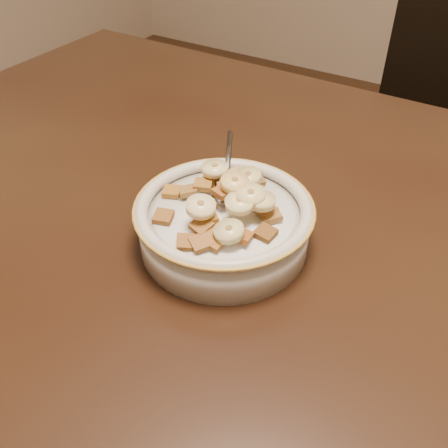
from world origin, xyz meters
The scene contains 42 objects.
table centered at (0.00, 0.00, 0.73)m, with size 1.40×0.90×0.04m, color black.
chair centered at (0.08, 0.65, 0.43)m, with size 0.38×0.38×0.86m, color black.
cereal_bowl centered at (-0.06, -0.05, 0.77)m, with size 0.19×0.19×0.05m, color silver.
milk centered at (-0.06, -0.05, 0.80)m, with size 0.16×0.16×0.00m, color white.
spoon centered at (-0.07, -0.02, 0.80)m, with size 0.03×0.05×0.01m, color gray.
cereal_square_0 centered at (-0.04, -0.10, 0.81)m, with size 0.02×0.02×0.01m, color brown.
cereal_square_1 centered at (-0.10, 0.00, 0.80)m, with size 0.02×0.02×0.01m, color brown.
cereal_square_2 centered at (-0.06, -0.09, 0.81)m, with size 0.02×0.02×0.01m, color brown.
cereal_square_3 centered at (-0.10, -0.01, 0.80)m, with size 0.02×0.02×0.01m, color brown.
cereal_square_4 centered at (-0.10, -0.03, 0.81)m, with size 0.02×0.02×0.01m, color #9C641F.
cereal_square_5 centered at (-0.08, 0.00, 0.80)m, with size 0.02×0.02×0.01m, color #9A561C.
cereal_square_6 centered at (-0.09, 0.01, 0.80)m, with size 0.02×0.02×0.01m, color brown.
cereal_square_7 centered at (-0.13, -0.05, 0.80)m, with size 0.02×0.02×0.01m, color brown.
cereal_square_8 centered at (-0.05, 0.00, 0.81)m, with size 0.02×0.02×0.01m, color #9D6234.
cereal_square_9 centered at (-0.05, 0.02, 0.80)m, with size 0.02×0.02×0.01m, color brown.
cereal_square_10 centered at (-0.02, -0.03, 0.80)m, with size 0.02×0.02×0.01m, color brown.
cereal_square_11 centered at (-0.06, -0.04, 0.82)m, with size 0.02×0.02×0.01m, color brown.
cereal_square_12 centered at (-0.11, -0.04, 0.81)m, with size 0.02×0.02×0.01m, color olive.
cereal_square_13 centered at (-0.04, -0.09, 0.80)m, with size 0.02×0.02×0.01m, color brown.
cereal_square_14 centered at (-0.11, -0.09, 0.80)m, with size 0.02×0.02×0.01m, color brown.
cereal_square_15 centered at (-0.07, -0.02, 0.81)m, with size 0.02×0.02×0.01m, color brown.
cereal_square_16 centered at (-0.06, -0.03, 0.82)m, with size 0.02×0.02×0.01m, color brown.
cereal_square_17 centered at (-0.04, -0.03, 0.82)m, with size 0.02×0.02×0.01m, color olive.
cereal_square_18 centered at (-0.05, -0.09, 0.81)m, with size 0.02×0.02×0.01m, color #95552B.
cereal_square_19 centered at (-0.01, -0.03, 0.80)m, with size 0.02×0.02×0.01m, color brown.
cereal_square_20 centered at (-0.07, -0.07, 0.82)m, with size 0.02×0.02×0.01m, color brown.
cereal_square_21 centered at (-0.08, 0.00, 0.80)m, with size 0.02×0.02×0.01m, color brown.
cereal_square_22 centered at (-0.02, -0.08, 0.81)m, with size 0.02×0.02×0.01m, color #984D18.
cereal_square_23 centered at (0.00, -0.06, 0.80)m, with size 0.02×0.02×0.01m, color brown.
cereal_square_24 centered at (-0.05, -0.11, 0.80)m, with size 0.02×0.02×0.01m, color brown.
cereal_square_25 centered at (-0.06, -0.11, 0.80)m, with size 0.02×0.02×0.01m, color brown.
cereal_square_26 centered at (-0.08, 0.01, 0.81)m, with size 0.02×0.02×0.01m, color brown.
cereal_square_27 centered at (-0.06, -0.08, 0.81)m, with size 0.02×0.02×0.01m, color brown.
banana_slice_0 centered at (-0.03, -0.09, 0.81)m, with size 0.03×0.03×0.01m, color tan.
banana_slice_1 centered at (-0.02, -0.04, 0.82)m, with size 0.03×0.03×0.01m, color #F6DA97.
banana_slice_2 centered at (-0.06, -0.08, 0.83)m, with size 0.03×0.03×0.01m, color beige.
banana_slice_3 centered at (-0.03, -0.05, 0.82)m, with size 0.03×0.03×0.01m, color #FFEA9F.
banana_slice_4 centered at (-0.05, -0.03, 0.83)m, with size 0.03×0.03×0.01m, color #E6C56F.
banana_slice_5 centered at (-0.10, -0.01, 0.82)m, with size 0.03×0.03×0.01m, color #F8E99C.
banana_slice_6 centered at (-0.06, 0.00, 0.82)m, with size 0.03×0.03×0.01m, color tan.
banana_slice_7 centered at (-0.05, 0.00, 0.82)m, with size 0.03×0.03×0.01m, color beige.
banana_slice_8 centered at (-0.03, -0.04, 0.83)m, with size 0.03×0.03×0.01m, color #FEF6A7.
Camera 1 is at (0.17, -0.42, 1.14)m, focal length 40.00 mm.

